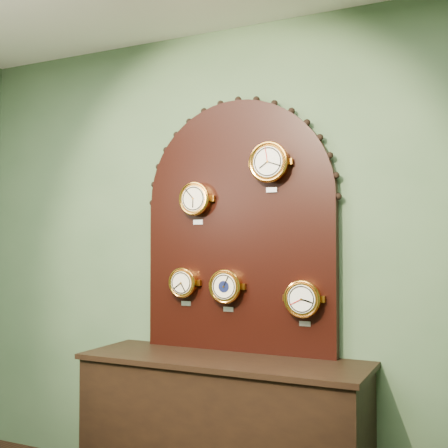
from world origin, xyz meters
The scene contains 8 objects.
wall_back centered at (0.00, 2.50, 1.40)m, with size 4.00×4.00×0.00m, color #486646.
shop_counter centered at (0.00, 2.23, 0.40)m, with size 1.60×0.50×0.80m, color black.
display_board centered at (0.00, 2.45, 1.63)m, with size 1.26×0.06×1.53m.
roman_clock centered at (-0.25, 2.38, 1.74)m, with size 0.21×0.08×0.26m.
arabic_clock centered at (0.23, 2.38, 1.93)m, with size 0.24×0.08×0.29m.
hygrometer centered at (-0.34, 2.38, 1.23)m, with size 0.18×0.08×0.24m.
barometer centered at (-0.05, 2.38, 1.22)m, with size 0.20×0.08×0.25m.
tide_clock centered at (0.42, 2.38, 1.16)m, with size 0.21×0.08×0.26m.
Camera 1 is at (1.38, -0.66, 1.48)m, focal length 45.61 mm.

